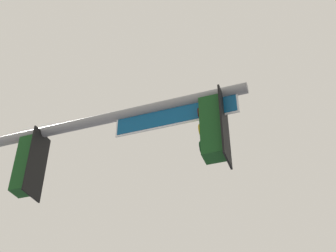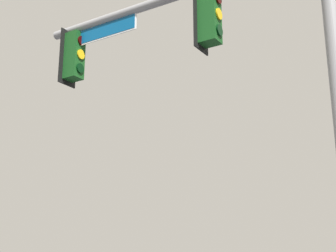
{
  "view_description": "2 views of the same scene",
  "coord_description": "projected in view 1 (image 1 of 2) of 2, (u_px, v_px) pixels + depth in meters",
  "views": [
    {
      "loc": [
        1.17,
        -10.81,
        1.5
      ],
      "look_at": [
        -3.19,
        -4.18,
        7.25
      ],
      "focal_mm": 50.0,
      "sensor_mm": 36.0,
      "label": 1
    },
    {
      "loc": [
        -9.98,
        -0.19,
        1.5
      ],
      "look_at": [
        -2.04,
        -7.84,
        4.56
      ],
      "focal_mm": 50.0,
      "sensor_mm": 36.0,
      "label": 2
    }
  ],
  "objects": [
    {
      "name": "signal_pole_near",
      "position": [
        12.0,
        210.0,
        7.85
      ],
      "size": [
        6.16,
        1.77,
        7.08
      ],
      "color": "gray",
      "rests_on": "ground_plane"
    }
  ]
}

